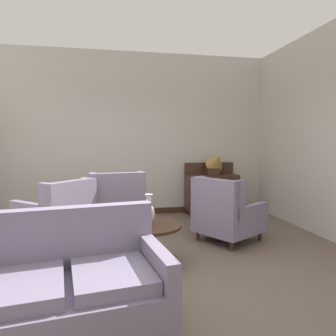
{
  "coord_description": "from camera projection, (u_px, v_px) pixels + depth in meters",
  "views": [
    {
      "loc": [
        -0.44,
        -3.35,
        1.5
      ],
      "look_at": [
        0.4,
        0.97,
        1.13
      ],
      "focal_mm": 33.44,
      "sensor_mm": 36.0,
      "label": 1
    }
  ],
  "objects": [
    {
      "name": "side_table",
      "position": [
        219.0,
        209.0,
        5.1
      ],
      "size": [
        0.45,
        0.45,
        0.67
      ],
      "color": "#382319",
      "rests_on": "ground"
    },
    {
      "name": "ground",
      "position": [
        150.0,
        277.0,
        3.49
      ],
      "size": [
        8.66,
        8.66,
        0.0
      ],
      "primitive_type": "plane",
      "color": "brown"
    },
    {
      "name": "gramophone",
      "position": [
        216.0,
        162.0,
        6.37
      ],
      "size": [
        0.4,
        0.5,
        0.54
      ],
      "color": "#382319",
      "rests_on": "sideboard"
    },
    {
      "name": "settee",
      "position": [
        68.0,
        287.0,
        2.38
      ],
      "size": [
        1.58,
        1.07,
        0.95
      ],
      "rotation": [
        0.0,
        0.0,
        0.14
      ],
      "color": "slate",
      "rests_on": "ground"
    },
    {
      "name": "wall_back",
      "position": [
        129.0,
        135.0,
        6.38
      ],
      "size": [
        5.96,
        0.08,
        3.3
      ],
      "primitive_type": "cube",
      "color": "#BCB7AD",
      "rests_on": "ground"
    },
    {
      "name": "porcelain_vase",
      "position": [
        149.0,
        213.0,
        3.74
      ],
      "size": [
        0.15,
        0.15,
        0.38
      ],
      "color": "beige",
      "rests_on": "coffee_table"
    },
    {
      "name": "armchair_near_window",
      "position": [
        116.0,
        208.0,
        5.07
      ],
      "size": [
        0.93,
        0.87,
        1.03
      ],
      "rotation": [
        0.0,
        0.0,
        3.25
      ],
      "color": "slate",
      "rests_on": "ground"
    },
    {
      "name": "wall_right",
      "position": [
        328.0,
        132.0,
        4.81
      ],
      "size": [
        0.08,
        4.33,
        3.3
      ],
      "primitive_type": "cube",
      "color": "#BCB7AD",
      "rests_on": "ground"
    },
    {
      "name": "armchair_back_corner",
      "position": [
        225.0,
        215.0,
        4.7
      ],
      "size": [
        1.15,
        1.12,
        0.97
      ],
      "rotation": [
        0.0,
        0.0,
        2.1
      ],
      "color": "slate",
      "rests_on": "ground"
    },
    {
      "name": "baseboard_back",
      "position": [
        130.0,
        212.0,
        6.45
      ],
      "size": [
        5.8,
        0.03,
        0.12
      ],
      "primitive_type": "cube",
      "color": "#382319",
      "rests_on": "ground"
    },
    {
      "name": "armchair_foreground_right",
      "position": [
        58.0,
        218.0,
        4.43
      ],
      "size": [
        1.19,
        1.19,
        0.98
      ],
      "rotation": [
        0.0,
        0.0,
        3.98
      ],
      "color": "slate",
      "rests_on": "ground"
    },
    {
      "name": "coffee_table",
      "position": [
        148.0,
        232.0,
        3.81
      ],
      "size": [
        0.83,
        0.83,
        0.5
      ],
      "color": "#382319",
      "rests_on": "ground"
    },
    {
      "name": "sideboard",
      "position": [
        212.0,
        191.0,
        6.5
      ],
      "size": [
        1.07,
        0.42,
        1.06
      ],
      "color": "#382319",
      "rests_on": "ground"
    }
  ]
}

